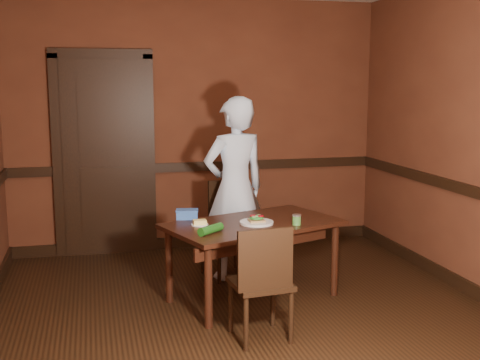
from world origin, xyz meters
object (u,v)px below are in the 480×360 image
sauce_jar (297,220)px  chair_near (260,281)px  chair_far (228,229)px  food_tub (187,214)px  dining_table (253,261)px  person (235,189)px  sandwich_plate (257,221)px  cheese_saucer (200,223)px

sauce_jar → chair_near: bearing=-128.6°
sauce_jar → chair_far: bearing=114.8°
sauce_jar → food_tub: bearing=152.2°
chair_far → sauce_jar: size_ratio=10.28×
dining_table → food_tub: food_tub is taller
chair_near → person: (0.14, 1.37, 0.42)m
sandwich_plate → cheese_saucer: 0.47m
chair_far → food_tub: chair_far is taller
dining_table → sandwich_plate: bearing=-96.4°
chair_near → food_tub: 1.13m
person → sandwich_plate: bearing=79.0°
sauce_jar → cheese_saucer: (-0.77, 0.18, -0.03)m
cheese_saucer → sandwich_plate: bearing=-7.3°
dining_table → food_tub: 0.69m
dining_table → sauce_jar: bearing=-48.9°
person → cheese_saucer: (-0.44, -0.59, -0.16)m
dining_table → sauce_jar: sauce_jar is taller
chair_far → cheese_saucer: chair_far is taller
chair_far → sandwich_plate: 0.76m
sandwich_plate → sauce_jar: 0.33m
chair_far → cheese_saucer: 0.79m
chair_near → person: person is taller
chair_near → person: bearing=-101.2°
chair_near → food_tub: chair_near is taller
person → cheese_saucer: bearing=40.3°
sandwich_plate → dining_table: bearing=103.4°
chair_near → food_tub: (-0.35, 1.04, 0.28)m
chair_near → cheese_saucer: (-0.29, 0.78, 0.26)m
dining_table → person: bearing=71.7°
chair_near → cheese_saucer: 0.87m
chair_far → food_tub: 0.65m
chair_near → food_tub: size_ratio=4.03×
sauce_jar → food_tub: sauce_jar is taller
dining_table → chair_near: (-0.16, -0.78, 0.09)m
chair_near → sauce_jar: chair_near is taller
cheese_saucer → dining_table: bearing=-0.6°
chair_near → sandwich_plate: bearing=-108.7°
chair_far → chair_near: size_ratio=1.06×
sandwich_plate → chair_near: bearing=-103.4°
chair_far → chair_near: (-0.09, -1.44, -0.02)m
sandwich_plate → cheese_saucer: sandwich_plate is taller
person → sauce_jar: bearing=99.8°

